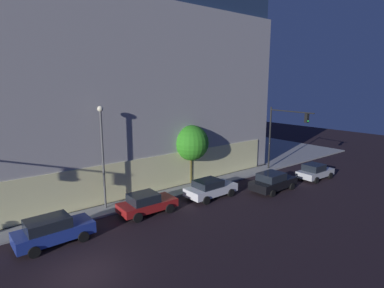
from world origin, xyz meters
The scene contains 10 objects.
ground_plane centered at (0.00, 0.00, 0.00)m, with size 120.00×120.00×0.00m, color black.
modern_building centered at (9.52, 20.64, 9.72)m, with size 30.32×25.34×19.61m.
traffic_light_far_corner centered at (23.31, 5.18, 4.90)m, with size 0.71×5.55×6.95m.
street_lamp_sidewalk centered at (4.25, 7.35, 5.09)m, with size 0.44×0.44×7.86m.
sidewalk_tree centered at (13.28, 8.15, 4.09)m, with size 3.37×3.37×5.64m.
car_blue centered at (-0.36, 4.34, 0.87)m, with size 4.56×2.23×1.70m.
car_red centered at (6.37, 4.75, 0.81)m, with size 4.36×2.24×1.59m.
car_white centered at (12.38, 4.32, 0.81)m, with size 4.59×2.26×1.57m.
car_black centered at (18.00, 2.09, 0.85)m, with size 4.77×2.32×1.70m.
car_silver centered at (24.27, 1.63, 0.79)m, with size 4.22×2.15×1.58m.
Camera 1 is at (-4.47, -14.52, 9.57)m, focal length 28.93 mm.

